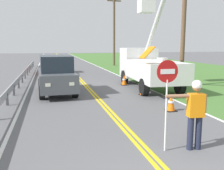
# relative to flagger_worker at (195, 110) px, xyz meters

# --- Properties ---
(grass_verge_right) EXTENTS (16.00, 110.00, 0.01)m
(grass_verge_right) POSITION_rel_flagger_worker_xyz_m (10.36, 17.40, -1.04)
(grass_verge_right) COLOR #477533
(grass_verge_right) RESTS_ON ground
(centerline_yellow_left) EXTENTS (0.11, 110.00, 0.01)m
(centerline_yellow_left) POSITION_rel_flagger_worker_xyz_m (-1.33, 17.40, -1.04)
(centerline_yellow_left) COLOR yellow
(centerline_yellow_left) RESTS_ON ground
(centerline_yellow_right) EXTENTS (0.11, 110.00, 0.01)m
(centerline_yellow_right) POSITION_rel_flagger_worker_xyz_m (-1.15, 17.40, -1.04)
(centerline_yellow_right) COLOR yellow
(centerline_yellow_right) RESTS_ON ground
(edge_line_right) EXTENTS (0.12, 110.00, 0.01)m
(edge_line_right) POSITION_rel_flagger_worker_xyz_m (2.36, 17.40, -1.04)
(edge_line_right) COLOR silver
(edge_line_right) RESTS_ON ground
(edge_line_left) EXTENTS (0.12, 110.00, 0.01)m
(edge_line_left) POSITION_rel_flagger_worker_xyz_m (-4.84, 17.40, -1.04)
(edge_line_left) COLOR silver
(edge_line_left) RESTS_ON ground
(flagger_worker) EXTENTS (1.08, 0.29, 1.83)m
(flagger_worker) POSITION_rel_flagger_worker_xyz_m (0.00, 0.00, 0.00)
(flagger_worker) COLOR #1E2338
(flagger_worker) RESTS_ON ground
(stop_sign_paddle) EXTENTS (0.56, 0.04, 2.33)m
(stop_sign_paddle) POSITION_rel_flagger_worker_xyz_m (-0.76, 0.10, 0.66)
(stop_sign_paddle) COLOR silver
(stop_sign_paddle) RESTS_ON ground
(utility_bucket_truck) EXTENTS (2.98, 6.91, 5.48)m
(utility_bucket_truck) POSITION_rel_flagger_worker_xyz_m (2.48, 9.33, 0.37)
(utility_bucket_truck) COLOR silver
(utility_bucket_truck) RESTS_ON ground
(oncoming_suv_nearest) EXTENTS (2.08, 4.68, 2.10)m
(oncoming_suv_nearest) POSITION_rel_flagger_worker_xyz_m (-3.20, 8.64, 0.01)
(oncoming_suv_nearest) COLOR #4C5156
(oncoming_suv_nearest) RESTS_ON ground
(oncoming_sedan_second) EXTENTS (2.03, 4.16, 1.70)m
(oncoming_sedan_second) POSITION_rel_flagger_worker_xyz_m (-3.16, 18.95, -0.21)
(oncoming_sedan_second) COLOR maroon
(oncoming_sedan_second) RESTS_ON ground
(utility_pole_near) EXTENTS (1.80, 0.28, 8.24)m
(utility_pole_near) POSITION_rel_flagger_worker_xyz_m (4.76, 9.07, 3.26)
(utility_pole_near) COLOR brown
(utility_pole_near) RESTS_ON ground
(utility_pole_mid) EXTENTS (1.80, 0.28, 8.72)m
(utility_pole_mid) POSITION_rel_flagger_worker_xyz_m (4.69, 26.07, 3.50)
(utility_pole_mid) COLOR brown
(utility_pole_mid) RESTS_ON ground
(traffic_cone_lead) EXTENTS (0.40, 0.40, 0.70)m
(traffic_cone_lead) POSITION_rel_flagger_worker_xyz_m (1.23, 3.61, -0.71)
(traffic_cone_lead) COLOR orange
(traffic_cone_lead) RESTS_ON ground
(traffic_cone_mid) EXTENTS (0.40, 0.40, 0.70)m
(traffic_cone_mid) POSITION_rel_flagger_worker_xyz_m (1.31, 6.95, -0.71)
(traffic_cone_mid) COLOR orange
(traffic_cone_mid) RESTS_ON ground
(traffic_cone_tail) EXTENTS (0.40, 0.40, 0.70)m
(traffic_cone_tail) POSITION_rel_flagger_worker_xyz_m (1.30, 10.44, -0.71)
(traffic_cone_tail) COLOR orange
(traffic_cone_tail) RESTS_ON ground
(guardrail_left_shoulder) EXTENTS (0.10, 32.00, 0.71)m
(guardrail_left_shoulder) POSITION_rel_flagger_worker_xyz_m (-5.44, 12.00, -0.53)
(guardrail_left_shoulder) COLOR #9EA0A3
(guardrail_left_shoulder) RESTS_ON ground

